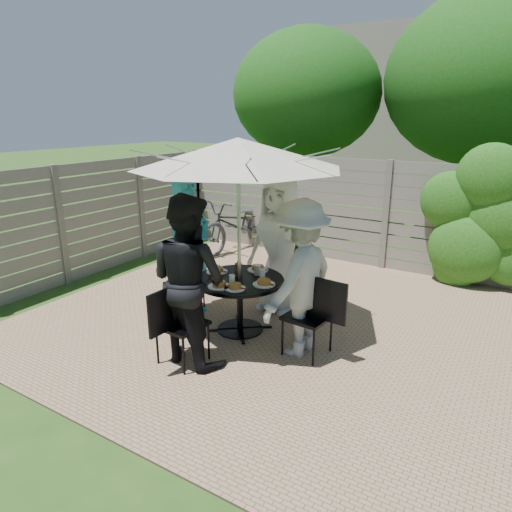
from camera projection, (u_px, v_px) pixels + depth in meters
The scene contains 22 objects.
backyard_envelope at pixel (469, 112), 13.01m from camera, with size 60.00×60.00×5.00m.
patio_table at pixel (240, 295), 5.48m from camera, with size 1.15×1.15×0.69m.
umbrella at pixel (238, 153), 4.98m from camera, with size 2.61×2.61×2.31m.
chair_back at pixel (284, 287), 6.27m from camera, with size 0.49×0.68×0.92m.
person_back at pixel (280, 245), 5.98m from camera, with size 0.89×0.58×1.82m, color white.
chair_left at pixel (184, 294), 6.10m from camera, with size 0.63×0.45×0.84m.
person_left at pixel (189, 248), 5.83m from camera, with size 0.66×0.44×1.82m, color teal.
chair_front at pixel (182, 340), 4.80m from camera, with size 0.47×0.68×0.92m.
person_front at pixel (188, 280), 4.72m from camera, with size 0.88×0.69×1.82m, color black.
chair_right at pixel (308, 332), 4.97m from camera, with size 0.69×0.49×0.93m.
person_right at pixel (299, 279), 4.88m from camera, with size 1.12×0.64×1.73m, color #AEB0AB.
plate_back at pixel (258, 269), 5.68m from camera, with size 0.26×0.26×0.06m.
plate_left at pixel (217, 270), 5.62m from camera, with size 0.26×0.26×0.06m.
plate_front at pixel (219, 285), 5.13m from camera, with size 0.26×0.26×0.06m.
plate_right at pixel (264, 283), 5.20m from camera, with size 0.26×0.26×0.06m.
plate_extra at pixel (235, 287), 5.07m from camera, with size 0.24×0.24×0.06m.
glass_left at pixel (217, 271), 5.46m from camera, with size 0.07×0.07×0.14m, color silver.
glass_front at pixel (232, 281), 5.14m from camera, with size 0.07×0.07×0.14m, color silver.
glass_right at pixel (262, 275), 5.32m from camera, with size 0.07×0.07×0.14m, color silver.
syrup_jug at pixel (238, 270), 5.46m from camera, with size 0.09×0.09×0.16m, color #59280C.
coffee_cup at pixel (257, 270), 5.50m from camera, with size 0.08×0.08×0.12m, color #C6B293.
bicycle at pixel (237, 224), 8.79m from camera, with size 0.69×1.98×1.04m, color #333338.
Camera 1 is at (2.07, -4.51, 2.55)m, focal length 32.00 mm.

